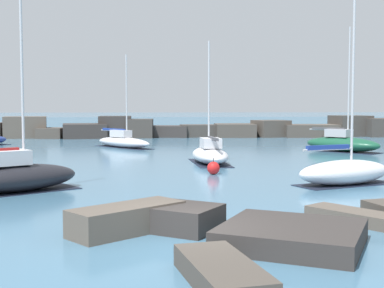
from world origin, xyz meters
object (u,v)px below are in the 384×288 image
(sailboat_moored_6, at_px, (14,176))
(mooring_buoy_orange_near, at_px, (213,168))
(sailboat_moored_1, at_px, (342,143))
(sailboat_moored_2, at_px, (345,171))
(sailboat_moored_3, at_px, (123,141))
(sailboat_moored_7, at_px, (210,154))

(sailboat_moored_6, distance_m, mooring_buoy_orange_near, 10.89)
(sailboat_moored_6, height_order, mooring_buoy_orange_near, sailboat_moored_6)
(sailboat_moored_1, height_order, sailboat_moored_2, sailboat_moored_1)
(sailboat_moored_6, bearing_deg, sailboat_moored_1, 39.65)
(sailboat_moored_1, distance_m, sailboat_moored_2, 19.36)
(sailboat_moored_2, height_order, sailboat_moored_6, sailboat_moored_2)
(sailboat_moored_2, bearing_deg, mooring_buoy_orange_near, 141.67)
(sailboat_moored_2, relative_size, sailboat_moored_6, 1.17)
(sailboat_moored_6, bearing_deg, sailboat_moored_3, 80.41)
(sailboat_moored_6, xyz_separation_m, mooring_buoy_orange_near, (9.63, 5.08, -0.35))
(sailboat_moored_3, relative_size, sailboat_moored_6, 0.97)
(sailboat_moored_1, height_order, sailboat_moored_6, sailboat_moored_1)
(sailboat_moored_3, bearing_deg, sailboat_moored_7, -67.09)
(sailboat_moored_2, xyz_separation_m, sailboat_moored_7, (-5.10, 10.23, -0.02))
(sailboat_moored_1, relative_size, mooring_buoy_orange_near, 11.23)
(sailboat_moored_1, bearing_deg, sailboat_moored_3, 160.49)
(sailboat_moored_6, xyz_separation_m, sailboat_moored_7, (10.24, 10.79, -0.08))
(sailboat_moored_1, xyz_separation_m, sailboat_moored_2, (-7.07, -18.02, -0.06))
(sailboat_moored_3, xyz_separation_m, sailboat_moored_6, (-4.23, -25.02, 0.12))
(sailboat_moored_3, height_order, sailboat_moored_6, sailboat_moored_6)
(sailboat_moored_3, distance_m, sailboat_moored_7, 15.46)
(sailboat_moored_6, bearing_deg, mooring_buoy_orange_near, 27.81)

